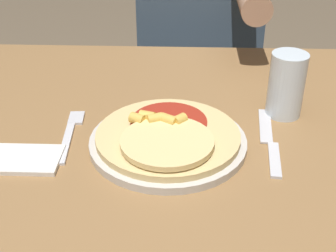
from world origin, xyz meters
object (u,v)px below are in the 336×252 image
Objects in this scene: dining_table at (148,187)px; knife at (270,142)px; pizza at (167,135)px; person_diner at (200,23)px; fork at (71,132)px; plate at (168,142)px; drinking_glass at (286,85)px.

knife reaches higher than dining_table.
pizza is 0.73m from person_diner.
person_diner reaches higher than dining_table.
fork is 0.15× the size of person_diner.
plate is at bearing -95.83° from person_diner.
plate reaches higher than dining_table.
fork is (-0.18, 0.03, -0.00)m from plate.
drinking_glass reaches higher than fork.
dining_table is 1.00× the size of person_diner.
knife is (0.18, 0.02, -0.00)m from plate.
knife is 0.13m from drinking_glass.
fork is (-0.14, 0.02, 0.10)m from dining_table.
person_diner is (0.07, 0.72, -0.03)m from plate.
fork reaches higher than dining_table.
pizza is 1.14× the size of knife.
drinking_glass is (0.40, 0.09, 0.06)m from fork.
knife is at bearing -110.95° from drinking_glass.
dining_table is at bearing -156.48° from drinking_glass.
dining_table is at bearing 167.50° from plate.
pizza reaches higher than plate.
pizza is 0.18m from fork.
pizza is 0.26m from drinking_glass.
knife is at bearing 6.66° from pizza.
pizza is (0.04, -0.01, 0.12)m from dining_table.
person_diner is (0.11, 0.71, 0.08)m from dining_table.
plate is 0.23× the size of person_diner.
pizza is at bearing -12.20° from fork.
drinking_glass reaches higher than knife.
drinking_glass is (0.22, 0.13, 0.04)m from pizza.
plate is at bearing -10.40° from fork.
knife is (0.18, 0.02, -0.02)m from pizza.
fork and knife have the same top height.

